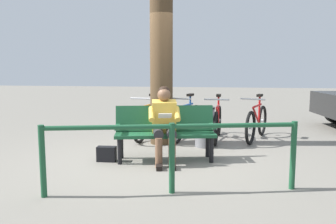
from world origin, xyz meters
name	(u,v)px	position (x,y,z in m)	size (l,w,h in m)	color
ground_plane	(155,159)	(0.00, 0.00, 0.00)	(40.00, 40.00, 0.00)	slate
bench	(165,129)	(-0.15, -0.06, 0.51)	(1.66, 0.80, 0.87)	#194C2D
person_reading	(164,121)	(-0.17, 0.11, 0.66)	(0.54, 0.82, 1.20)	gold
handbag	(107,154)	(0.75, 0.21, 0.12)	(0.30, 0.14, 0.24)	black
tree_trunk	(161,55)	(0.09, -1.21, 1.72)	(0.44, 0.44, 3.44)	#4C3823
litter_bin	(205,127)	(-0.76, -1.04, 0.38)	(0.38, 0.38, 0.75)	slate
bicycle_green	(257,122)	(-1.81, -1.82, 0.36)	(0.68, 1.60, 0.94)	black
bicycle_blue	(218,123)	(-1.00, -1.67, 0.36)	(0.48, 1.68, 0.94)	black
bicycle_orange	(187,122)	(-0.36, -1.73, 0.36)	(0.62, 1.63, 0.94)	black
bicycle_red	(150,121)	(0.42, -1.65, 0.36)	(0.51, 1.66, 0.94)	black
railing_fence	(172,145)	(-0.46, 1.43, 0.59)	(2.98, 0.76, 0.85)	#194C2D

